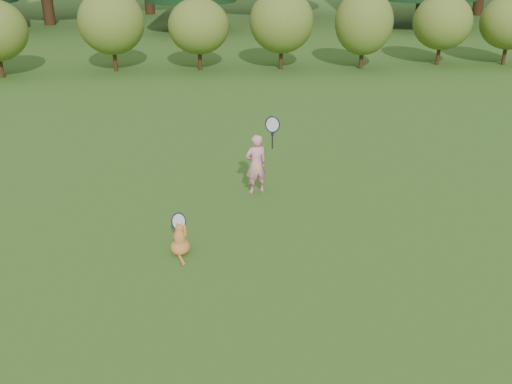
{
  "coord_description": "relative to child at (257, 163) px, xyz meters",
  "views": [
    {
      "loc": [
        -0.25,
        -7.38,
        4.37
      ],
      "look_at": [
        0.2,
        0.8,
        0.7
      ],
      "focal_mm": 40.0,
      "sensor_mm": 36.0,
      "label": 1
    }
  ],
  "objects": [
    {
      "name": "ground",
      "position": [
        -0.3,
        -2.35,
        -0.59
      ],
      "size": [
        100.0,
        100.0,
        0.0
      ],
      "primitive_type": "plane",
      "color": "#305117",
      "rests_on": "ground"
    },
    {
      "name": "child",
      "position": [
        0.0,
        0.0,
        0.0
      ],
      "size": [
        0.65,
        0.39,
        1.69
      ],
      "rotation": [
        0.0,
        0.0,
        3.48
      ],
      "color": "pink",
      "rests_on": "ground"
    },
    {
      "name": "shrub_row",
      "position": [
        -0.3,
        10.65,
        0.81
      ],
      "size": [
        28.0,
        3.0,
        2.8
      ],
      "primitive_type": null,
      "color": "#536A20",
      "rests_on": "ground"
    },
    {
      "name": "cat",
      "position": [
        -1.28,
        -2.16,
        -0.34
      ],
      "size": [
        0.38,
        0.71,
        0.67
      ],
      "rotation": [
        0.0,
        0.0,
        -0.13
      ],
      "color": "#CB6827",
      "rests_on": "ground"
    },
    {
      "name": "tennis_ball",
      "position": [
        -0.03,
        -0.89,
        0.24
      ],
      "size": [
        0.06,
        0.06,
        0.06
      ],
      "color": "yellow",
      "rests_on": "ground"
    }
  ]
}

